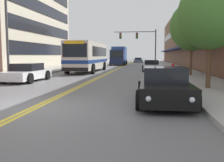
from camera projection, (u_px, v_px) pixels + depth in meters
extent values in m
plane|color=slate|center=(125.00, 65.00, 44.99)|extent=(240.00, 240.00, 0.00)
cube|color=#9E9B96|center=(86.00, 65.00, 45.95)|extent=(3.56, 106.00, 0.16)
cube|color=#9E9B96|center=(166.00, 65.00, 44.01)|extent=(3.56, 106.00, 0.16)
cube|color=yellow|center=(124.00, 65.00, 45.00)|extent=(0.14, 106.00, 0.01)
cube|color=yellow|center=(126.00, 65.00, 44.98)|extent=(0.14, 106.00, 0.01)
cube|color=black|center=(46.00, 49.00, 32.66)|extent=(0.08, 18.61, 1.40)
cube|color=black|center=(45.00, 30.00, 32.40)|extent=(0.08, 18.61, 1.40)
cube|color=black|center=(45.00, 9.00, 32.14)|extent=(0.08, 18.61, 1.40)
cube|color=brown|center=(203.00, 36.00, 42.69)|extent=(8.00, 68.00, 10.32)
cube|color=navy|center=(175.00, 49.00, 43.52)|extent=(1.10, 61.20, 0.24)
cube|color=black|center=(179.00, 29.00, 43.10)|extent=(0.08, 61.20, 1.40)
cube|color=silver|center=(88.00, 56.00, 27.22)|extent=(2.48, 10.62, 2.76)
cube|color=navy|center=(88.00, 61.00, 27.28)|extent=(2.50, 10.64, 0.32)
cube|color=black|center=(89.00, 52.00, 27.70)|extent=(2.51, 8.29, 0.99)
cube|color=black|center=(74.00, 50.00, 21.91)|extent=(2.23, 0.04, 1.21)
cube|color=yellow|center=(74.00, 42.00, 21.83)|extent=(1.78, 0.06, 0.28)
cube|color=black|center=(75.00, 69.00, 22.07)|extent=(2.43, 0.08, 0.32)
cylinder|color=black|center=(67.00, 69.00, 23.95)|extent=(0.30, 1.00, 1.00)
cylinder|color=black|center=(93.00, 69.00, 23.62)|extent=(0.30, 1.00, 1.00)
cylinder|color=black|center=(84.00, 66.00, 30.39)|extent=(0.30, 1.00, 1.00)
cylinder|color=black|center=(104.00, 66.00, 30.06)|extent=(0.30, 1.00, 1.00)
cube|color=maroon|center=(97.00, 63.00, 41.37)|extent=(1.94, 4.18, 0.68)
cube|color=black|center=(97.00, 60.00, 41.48)|extent=(1.67, 1.84, 0.42)
cylinder|color=black|center=(89.00, 64.00, 40.24)|extent=(0.22, 0.62, 0.62)
cylinder|color=black|center=(101.00, 65.00, 39.98)|extent=(0.22, 0.62, 0.62)
cylinder|color=black|center=(93.00, 64.00, 42.80)|extent=(0.22, 0.62, 0.62)
cylinder|color=black|center=(104.00, 64.00, 42.53)|extent=(0.22, 0.62, 0.62)
sphere|color=silver|center=(90.00, 63.00, 39.38)|extent=(0.16, 0.16, 0.16)
sphere|color=silver|center=(98.00, 63.00, 39.20)|extent=(0.16, 0.16, 0.16)
cube|color=red|center=(95.00, 62.00, 43.52)|extent=(0.18, 0.04, 0.10)
cube|color=red|center=(103.00, 62.00, 43.34)|extent=(0.18, 0.04, 0.10)
cube|color=white|center=(27.00, 75.00, 17.02)|extent=(1.77, 4.53, 0.56)
cube|color=black|center=(28.00, 67.00, 17.15)|extent=(1.53, 1.99, 0.49)
cylinder|color=black|center=(3.00, 78.00, 15.77)|extent=(0.22, 0.67, 0.67)
cylinder|color=black|center=(30.00, 78.00, 15.53)|extent=(0.22, 0.67, 0.67)
cylinder|color=black|center=(24.00, 75.00, 18.54)|extent=(0.22, 0.67, 0.67)
cylinder|color=black|center=(47.00, 75.00, 18.30)|extent=(0.22, 0.67, 0.67)
sphere|color=silver|center=(18.00, 77.00, 14.69)|extent=(0.16, 0.16, 0.16)
cube|color=red|center=(33.00, 72.00, 19.35)|extent=(0.18, 0.04, 0.10)
cube|color=red|center=(48.00, 72.00, 19.18)|extent=(0.18, 0.04, 0.10)
cube|color=black|center=(164.00, 90.00, 9.29)|extent=(1.74, 4.44, 0.62)
cube|color=black|center=(164.00, 74.00, 9.41)|extent=(1.50, 1.95, 0.53)
cylinder|color=black|center=(139.00, 100.00, 8.07)|extent=(0.22, 0.66, 0.66)
cylinder|color=black|center=(196.00, 101.00, 7.83)|extent=(0.22, 0.66, 0.66)
cylinder|color=black|center=(141.00, 89.00, 10.78)|extent=(0.22, 0.66, 0.66)
cylinder|color=black|center=(183.00, 89.00, 10.55)|extent=(0.22, 0.66, 0.66)
sphere|color=silver|center=(148.00, 99.00, 7.16)|extent=(0.16, 0.16, 0.16)
sphere|color=silver|center=(192.00, 100.00, 7.00)|extent=(0.16, 0.16, 0.16)
cube|color=red|center=(147.00, 82.00, 11.57)|extent=(0.18, 0.04, 0.10)
cube|color=red|center=(175.00, 83.00, 11.40)|extent=(0.18, 0.04, 0.10)
cube|color=#B7B7BC|center=(151.00, 67.00, 28.37)|extent=(1.80, 4.06, 0.56)
cube|color=black|center=(151.00, 62.00, 28.48)|extent=(1.55, 1.79, 0.51)
cylinder|color=black|center=(143.00, 68.00, 27.27)|extent=(0.22, 0.69, 0.69)
cylinder|color=black|center=(160.00, 69.00, 27.02)|extent=(0.22, 0.69, 0.69)
cylinder|color=black|center=(143.00, 67.00, 29.75)|extent=(0.22, 0.69, 0.69)
cylinder|color=black|center=(159.00, 67.00, 29.51)|extent=(0.22, 0.69, 0.69)
sphere|color=silver|center=(146.00, 67.00, 26.43)|extent=(0.16, 0.16, 0.16)
sphere|color=silver|center=(158.00, 68.00, 26.26)|extent=(0.16, 0.16, 0.16)
cube|color=red|center=(146.00, 66.00, 30.47)|extent=(0.18, 0.04, 0.10)
cube|color=red|center=(156.00, 66.00, 30.30)|extent=(0.18, 0.04, 0.10)
cube|color=#475675|center=(138.00, 60.00, 64.39)|extent=(1.95, 4.64, 0.56)
cube|color=black|center=(138.00, 58.00, 64.53)|extent=(1.67, 2.04, 0.45)
cylinder|color=black|center=(134.00, 61.00, 63.12)|extent=(0.22, 0.68, 0.68)
cylinder|color=black|center=(142.00, 61.00, 62.86)|extent=(0.22, 0.68, 0.68)
cylinder|color=black|center=(135.00, 61.00, 65.96)|extent=(0.22, 0.68, 0.68)
cylinder|color=black|center=(142.00, 61.00, 65.69)|extent=(0.22, 0.68, 0.68)
sphere|color=silver|center=(135.00, 61.00, 62.18)|extent=(0.16, 0.16, 0.16)
sphere|color=silver|center=(141.00, 61.00, 61.99)|extent=(0.16, 0.16, 0.16)
cube|color=red|center=(136.00, 60.00, 66.78)|extent=(0.18, 0.04, 0.10)
cube|color=red|center=(141.00, 60.00, 66.59)|extent=(0.18, 0.04, 0.10)
cube|color=#19234C|center=(117.00, 57.00, 43.83)|extent=(2.40, 2.15, 2.50)
cube|color=black|center=(117.00, 54.00, 42.70)|extent=(2.04, 0.04, 1.10)
cube|color=#335699|center=(119.00, 55.00, 47.32)|extent=(2.45, 5.01, 3.11)
cylinder|color=black|center=(110.00, 63.00, 44.10)|extent=(0.28, 0.84, 0.84)
cylinder|color=black|center=(124.00, 63.00, 43.77)|extent=(0.28, 0.84, 0.84)
cylinder|color=black|center=(114.00, 62.00, 49.11)|extent=(0.28, 0.84, 0.84)
cylinder|color=black|center=(126.00, 62.00, 48.78)|extent=(0.28, 0.84, 0.84)
cylinder|color=#47474C|center=(155.00, 48.00, 38.93)|extent=(0.18, 0.18, 5.81)
cylinder|color=#47474C|center=(135.00, 32.00, 39.10)|extent=(6.48, 0.11, 0.11)
cube|color=black|center=(137.00, 36.00, 39.12)|extent=(0.34, 0.26, 0.92)
sphere|color=red|center=(137.00, 34.00, 38.94)|extent=(0.18, 0.18, 0.18)
sphere|color=yellow|center=(137.00, 36.00, 38.96)|extent=(0.18, 0.18, 0.18)
sphere|color=green|center=(137.00, 37.00, 38.99)|extent=(0.18, 0.18, 0.18)
cylinder|color=black|center=(137.00, 32.00, 39.07)|extent=(0.02, 0.02, 0.14)
cube|color=black|center=(120.00, 36.00, 39.47)|extent=(0.34, 0.26, 0.92)
sphere|color=red|center=(120.00, 34.00, 39.28)|extent=(0.18, 0.18, 0.18)
sphere|color=yellow|center=(120.00, 36.00, 39.31)|extent=(0.18, 0.18, 0.18)
sphere|color=green|center=(120.00, 38.00, 39.34)|extent=(0.18, 0.18, 0.18)
cylinder|color=black|center=(120.00, 32.00, 39.41)|extent=(0.02, 0.02, 0.14)
cylinder|color=#47474C|center=(7.00, 22.00, 16.21)|extent=(0.16, 0.16, 7.80)
cylinder|color=brown|center=(209.00, 65.00, 12.32)|extent=(0.23, 0.23, 2.28)
ellipsoid|color=#42752D|center=(211.00, 14.00, 12.07)|extent=(3.14, 3.14, 3.45)
cylinder|color=brown|center=(191.00, 60.00, 20.68)|extent=(0.19, 0.19, 2.43)
ellipsoid|color=#42752D|center=(192.00, 26.00, 20.39)|extent=(3.62, 3.62, 3.98)
cylinder|color=red|center=(173.00, 70.00, 20.51)|extent=(0.26, 0.26, 0.76)
sphere|color=red|center=(173.00, 65.00, 20.46)|extent=(0.23, 0.23, 0.23)
cylinder|color=red|center=(171.00, 69.00, 20.52)|extent=(0.08, 0.12, 0.12)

